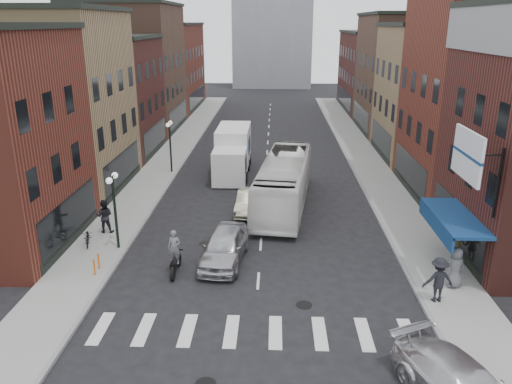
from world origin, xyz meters
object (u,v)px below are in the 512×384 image
(sedan_left_far, at_px, (249,201))
(ped_right_b, at_px, (456,247))
(streetlamp_far, at_px, (170,137))
(sedan_left_near, at_px, (224,246))
(parked_bicycle, at_px, (88,237))
(ped_right_a, at_px, (438,280))
(motorcycle_rider, at_px, (175,254))
(billboard_sign, at_px, (469,157))
(ped_right_c, at_px, (455,267))
(transit_bus, at_px, (284,182))
(ped_left_solo, at_px, (105,216))
(bike_rack, at_px, (97,264))
(box_truck, at_px, (233,152))
(streetlamp_near, at_px, (114,198))

(sedan_left_far, xyz_separation_m, ped_right_b, (10.47, -6.77, 0.24))
(streetlamp_far, height_order, sedan_left_near, streetlamp_far)
(parked_bicycle, bearing_deg, ped_right_a, -35.19)
(sedan_left_near, bearing_deg, parked_bicycle, 174.77)
(motorcycle_rider, height_order, sedan_left_near, motorcycle_rider)
(streetlamp_far, bearing_deg, parked_bicycle, -97.21)
(billboard_sign, xyz_separation_m, sedan_left_far, (-9.45, 9.37, -5.46))
(streetlamp_far, xyz_separation_m, sedan_left_near, (5.66, -15.09, -2.08))
(parked_bicycle, height_order, ped_right_c, ped_right_c)
(streetlamp_far, bearing_deg, sedan_left_far, -51.21)
(transit_bus, bearing_deg, ped_right_c, -47.77)
(ped_right_c, bearing_deg, sedan_left_near, -23.25)
(sedan_left_near, bearing_deg, ped_left_solo, 161.86)
(ped_right_a, distance_m, ped_right_b, 4.29)
(streetlamp_far, xyz_separation_m, bike_rack, (-0.20, -16.70, -2.36))
(billboard_sign, distance_m, sedan_left_near, 11.86)
(sedan_left_far, bearing_deg, ped_right_c, -40.81)
(ped_left_solo, bearing_deg, motorcycle_rider, 132.17)
(box_truck, xyz_separation_m, ped_left_solo, (-6.14, -12.12, -0.63))
(bike_rack, xyz_separation_m, box_truck, (5.02, 16.81, 1.19))
(billboard_sign, height_order, motorcycle_rider, billboard_sign)
(bike_rack, xyz_separation_m, ped_right_c, (16.28, -0.74, 0.54))
(ped_left_solo, bearing_deg, billboard_sign, 157.19)
(box_truck, bearing_deg, streetlamp_far, -178.37)
(motorcycle_rider, bearing_deg, ped_right_b, 10.16)
(motorcycle_rider, xyz_separation_m, ped_right_a, (11.50, -2.27, 0.11))
(transit_bus, bearing_deg, bike_rack, -125.41)
(bike_rack, height_order, ped_right_c, ped_right_c)
(ped_right_c, bearing_deg, motorcycle_rider, -15.22)
(bike_rack, xyz_separation_m, ped_right_b, (17.20, 1.80, 0.37))
(transit_bus, bearing_deg, streetlamp_far, 148.32)
(billboard_sign, xyz_separation_m, streetlamp_far, (-15.99, 17.50, -3.22))
(billboard_sign, bearing_deg, bike_rack, 177.17)
(streetlamp_near, distance_m, ped_right_b, 17.14)
(billboard_sign, bearing_deg, box_truck, 122.37)
(motorcycle_rider, xyz_separation_m, transit_bus, (5.23, 9.43, 0.58))
(streetlamp_near, height_order, ped_left_solo, streetlamp_near)
(billboard_sign, bearing_deg, motorcycle_rider, 175.02)
(parked_bicycle, distance_m, ped_right_c, 18.21)
(box_truck, distance_m, motorcycle_rider, 16.59)
(streetlamp_near, xyz_separation_m, ped_left_solo, (-1.32, 2.00, -1.81))
(bike_rack, xyz_separation_m, sedan_left_near, (5.86, 1.61, 0.28))
(parked_bicycle, bearing_deg, ped_left_solo, 57.54)
(billboard_sign, bearing_deg, ped_right_a, -130.91)
(sedan_left_far, bearing_deg, box_truck, 105.23)
(streetlamp_near, height_order, parked_bicycle, streetlamp_near)
(sedan_left_near, xyz_separation_m, parked_bicycle, (-7.39, 1.43, -0.27))
(billboard_sign, height_order, sedan_left_near, billboard_sign)
(motorcycle_rider, distance_m, parked_bicycle, 5.90)
(motorcycle_rider, relative_size, parked_bicycle, 1.40)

